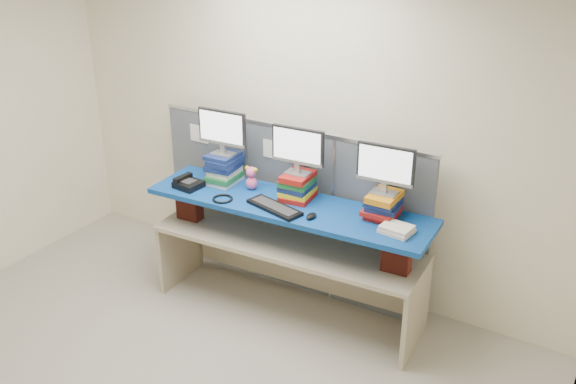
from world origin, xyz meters
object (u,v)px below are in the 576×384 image
Objects in this scene: desk at (288,254)px; monitor_center at (298,148)px; monitor_right at (385,167)px; desk_phone at (188,183)px; monitor_left at (222,130)px; blue_board at (288,206)px; keyboard at (274,207)px.

monitor_center is at bearing 78.12° from desk.
desk is at bearing -101.88° from monitor_center.
monitor_center reaches higher than desk.
monitor_right reaches higher than desk_phone.
monitor_left reaches higher than monitor_center.
monitor_center is 0.73m from monitor_right.
desk is 1.18m from monitor_left.
keyboard is at bearing -107.81° from blue_board.
keyboard is at bearing -161.97° from monitor_right.
monitor_left is 0.71m from monitor_center.
desk_phone is at bearing -172.98° from desk.
monitor_center is 0.50m from keyboard.
desk is 5.18× the size of monitor_center.
monitor_right is at bearing 35.99° from keyboard.
keyboard is at bearing 6.58° from desk_phone.
desk is 4.51× the size of keyboard.
desk is at bearing -171.08° from monitor_right.
monitor_center is 0.87× the size of keyboard.
monitor_left reaches higher than desk.
desk is 0.45m from blue_board.
blue_board is 0.88m from monitor_right.
monitor_center is (0.02, 0.12, 0.46)m from blue_board.
monitor_left is 1.00× the size of monitor_right.
monitor_right is 0.93m from keyboard.
monitor_center reaches higher than keyboard.
desk_phone is (-0.89, -0.16, 0.51)m from desk.
monitor_right is (0.73, 0.04, -0.02)m from monitor_center.
monitor_left is 1.00× the size of monitor_center.
desk is 5.18× the size of monitor_right.
monitor_center is at bearing 78.12° from blue_board.
desk is 0.51m from keyboard.
blue_board is at bearing 0.00° from desk.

